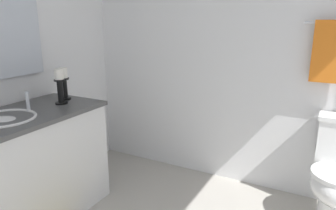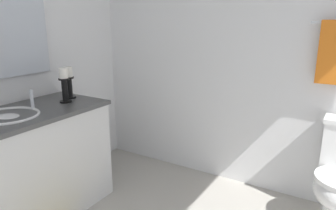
% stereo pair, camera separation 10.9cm
% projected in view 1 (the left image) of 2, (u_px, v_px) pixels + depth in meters
% --- Properties ---
extents(wall_back, '(3.11, 0.04, 2.45)m').
position_uv_depth(wall_back, '(256.00, 44.00, 2.50)').
color(wall_back, white).
rests_on(wall_back, ground).
extents(vanity_cabinet, '(0.58, 1.36, 0.80)m').
position_uv_depth(vanity_cabinet, '(12.00, 176.00, 2.08)').
color(vanity_cabinet, silver).
rests_on(vanity_cabinet, ground).
extents(sink_basin, '(0.40, 0.40, 0.24)m').
position_uv_depth(sink_basin, '(4.00, 125.00, 1.99)').
color(sink_basin, white).
rests_on(sink_basin, vanity_cabinet).
extents(candle_holder_tall, '(0.09, 0.09, 0.25)m').
position_uv_depth(candle_holder_tall, '(64.00, 83.00, 2.43)').
color(candle_holder_tall, black).
rests_on(candle_holder_tall, vanity_cabinet).
extents(candle_holder_short, '(0.09, 0.09, 0.26)m').
position_uv_depth(candle_holder_short, '(60.00, 86.00, 2.30)').
color(candle_holder_short, black).
rests_on(candle_holder_short, vanity_cabinet).
extents(towel_near_vanity, '(0.28, 0.03, 0.44)m').
position_uv_depth(towel_near_vanity, '(334.00, 52.00, 2.19)').
color(towel_near_vanity, orange).
rests_on(towel_near_vanity, towel_bar).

